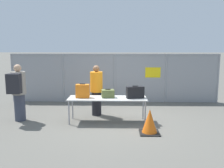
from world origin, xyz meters
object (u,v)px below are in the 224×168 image
object	(u,v)px
suitcase_black	(135,92)
traveler_hooded	(18,90)
suitcase_orange	(83,91)
utility_trailer	(163,87)
suitcase_olive	(108,94)
security_worker_near	(96,90)
inspection_table	(107,99)
traffic_cone	(150,122)

from	to	relation	value
suitcase_black	traveler_hooded	world-z (taller)	traveler_hooded
suitcase_orange	utility_trailer	world-z (taller)	suitcase_orange
suitcase_olive	suitcase_black	world-z (taller)	suitcase_black
suitcase_black	security_worker_near	distance (m)	1.40
suitcase_black	utility_trailer	world-z (taller)	suitcase_black
inspection_table	suitcase_orange	size ratio (longest dim) A/B	5.49
security_worker_near	traffic_cone	bearing A→B (deg)	124.53
inspection_table	security_worker_near	world-z (taller)	security_worker_near
suitcase_black	traffic_cone	bearing A→B (deg)	-71.12
traveler_hooded	traffic_cone	xyz separation A→B (m)	(3.80, -0.97, -0.64)
suitcase_olive	traffic_cone	distance (m)	1.61
suitcase_orange	suitcase_black	distance (m)	1.55
suitcase_orange	traffic_cone	distance (m)	2.20
suitcase_olive	traffic_cone	size ratio (longest dim) A/B	0.62
inspection_table	security_worker_near	distance (m)	0.82
suitcase_orange	traffic_cone	bearing A→B (deg)	-27.53
suitcase_orange	suitcase_olive	xyz separation A→B (m)	(0.75, 0.04, -0.08)
suitcase_olive	suitcase_black	xyz separation A→B (m)	(0.80, -0.08, 0.06)
traveler_hooded	traffic_cone	size ratio (longest dim) A/B	2.65
suitcase_olive	security_worker_near	distance (m)	0.76
security_worker_near	utility_trailer	world-z (taller)	security_worker_near
traveler_hooded	traffic_cone	bearing A→B (deg)	-11.07
inspection_table	traveler_hooded	size ratio (longest dim) A/B	1.35
suitcase_orange	utility_trailer	xyz separation A→B (m)	(3.12, 4.06, -0.56)
utility_trailer	suitcase_orange	bearing A→B (deg)	-127.53
utility_trailer	suitcase_olive	bearing A→B (deg)	-120.53
traveler_hooded	utility_trailer	size ratio (longest dim) A/B	0.51
inspection_table	utility_trailer	world-z (taller)	inspection_table
suitcase_orange	suitcase_olive	size ratio (longest dim) A/B	1.05
suitcase_black	traveler_hooded	bearing A→B (deg)	179.43
inspection_table	security_worker_near	bearing A→B (deg)	118.19
suitcase_olive	security_worker_near	xyz separation A→B (m)	(-0.40, 0.65, -0.00)
inspection_table	traffic_cone	world-z (taller)	inspection_table
inspection_table	traveler_hooded	xyz separation A→B (m)	(-2.66, 0.02, 0.26)
suitcase_black	inspection_table	bearing A→B (deg)	178.85
security_worker_near	suitcase_olive	bearing A→B (deg)	113.43
inspection_table	utility_trailer	distance (m)	4.74
security_worker_near	traffic_cone	xyz separation A→B (m)	(1.52, -1.66, -0.54)
inspection_table	traveler_hooded	distance (m)	2.67
suitcase_olive	security_worker_near	size ratio (longest dim) A/B	0.24
suitcase_black	suitcase_olive	bearing A→B (deg)	174.61
traveler_hooded	utility_trailer	world-z (taller)	traveler_hooded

